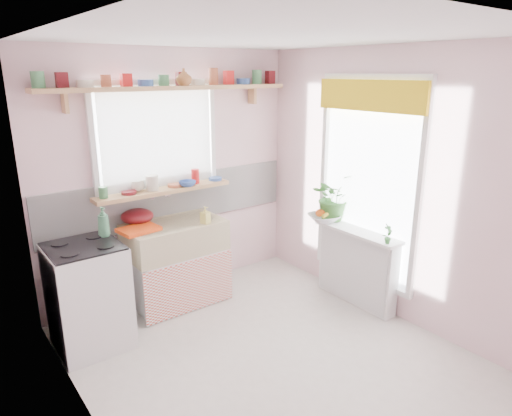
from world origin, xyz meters
TOP-DOWN VIEW (x-y plane):
  - room at (0.66, 0.86)m, footprint 3.20×3.20m
  - sink_unit at (-0.15, 1.29)m, footprint 0.95×0.65m
  - cooker at (-1.10, 1.05)m, footprint 0.58×0.58m
  - radiator_ledge at (1.30, 0.20)m, footprint 0.22×0.95m
  - windowsill at (-0.15, 1.48)m, footprint 1.40×0.22m
  - pine_shelf at (0.00, 1.47)m, footprint 2.52×0.24m
  - shelf_crockery at (0.00, 1.47)m, footprint 2.47×0.11m
  - sill_crockery at (-0.20, 1.48)m, footprint 1.35×0.11m
  - dish_tray at (-0.53, 1.27)m, footprint 0.38×0.30m
  - colander at (-0.44, 1.50)m, footprint 0.38×0.38m
  - jade_plant at (1.33, 0.60)m, footprint 0.52×0.48m
  - fruit_bowl at (1.21, 0.60)m, footprint 0.39×0.39m
  - herb_pot at (1.21, -0.20)m, footprint 0.10×0.08m
  - soap_bottle_sink at (0.09, 1.10)m, footprint 0.10×0.10m
  - sill_cup at (-0.40, 1.54)m, footprint 0.16×0.16m
  - sill_bowl at (0.08, 1.42)m, footprint 0.23×0.23m
  - shelf_vase at (0.09, 1.41)m, footprint 0.17×0.17m
  - cooker_bottle at (-0.88, 1.16)m, footprint 0.12×0.12m
  - fruit at (1.22, 0.61)m, footprint 0.20×0.14m

SIDE VIEW (x-z plane):
  - radiator_ledge at x=1.30m, z-range 0.01..0.78m
  - sink_unit at x=-0.15m, z-range -0.13..0.99m
  - cooker at x=-1.10m, z-range 0.00..0.92m
  - fruit_bowl at x=1.21m, z-range 0.78..0.85m
  - dish_tray at x=-0.53m, z-range 0.85..0.88m
  - herb_pot at x=1.21m, z-range 0.78..0.96m
  - fruit at x=1.22m, z-range 0.82..0.92m
  - colander at x=-0.44m, z-range 0.85..0.99m
  - soap_bottle_sink at x=0.09m, z-range 0.85..1.02m
  - jade_plant at x=1.33m, z-range 0.77..1.27m
  - cooker_bottle at x=-0.88m, z-range 0.92..1.17m
  - windowsill at x=-0.15m, z-range 1.12..1.16m
  - sill_bowl at x=0.08m, z-range 1.16..1.21m
  - sill_cup at x=-0.40m, z-range 1.16..1.26m
  - sill_crockery at x=-0.20m, z-range 1.15..1.27m
  - room at x=0.66m, z-range -0.23..2.97m
  - pine_shelf at x=0.00m, z-range 2.10..2.14m
  - shelf_crockery at x=0.00m, z-range 2.14..2.26m
  - shelf_vase at x=0.09m, z-range 2.14..2.30m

